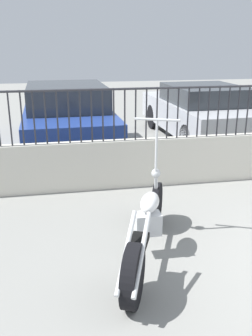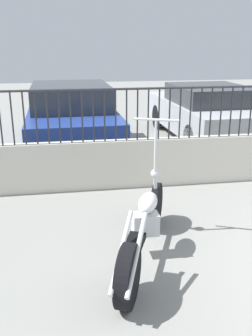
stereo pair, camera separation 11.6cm
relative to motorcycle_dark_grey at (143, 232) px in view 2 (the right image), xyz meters
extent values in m
cylinder|color=#2D2D33|center=(-1.68, 2.25, 0.82)|extent=(0.02, 0.02, 0.82)
cylinder|color=#2D2D33|center=(-1.51, 2.25, 0.82)|extent=(0.02, 0.02, 0.82)
cylinder|color=#2D2D33|center=(-1.34, 2.25, 0.82)|extent=(0.02, 0.02, 0.82)
cylinder|color=#2D2D33|center=(-1.17, 2.25, 0.82)|extent=(0.02, 0.02, 0.82)
cylinder|color=#2D2D33|center=(-1.00, 2.25, 0.82)|extent=(0.02, 0.02, 0.82)
cylinder|color=#2D2D33|center=(-0.82, 2.25, 0.82)|extent=(0.02, 0.02, 0.82)
cylinder|color=#2D2D33|center=(-0.65, 2.25, 0.82)|extent=(0.02, 0.02, 0.82)
cylinder|color=#2D2D33|center=(-0.48, 2.25, 0.82)|extent=(0.02, 0.02, 0.82)
cylinder|color=#2D2D33|center=(-0.31, 2.25, 0.82)|extent=(0.02, 0.02, 0.82)
cylinder|color=#2D2D33|center=(-0.14, 2.25, 0.82)|extent=(0.02, 0.02, 0.82)
cylinder|color=#2D2D33|center=(0.03, 2.25, 0.82)|extent=(0.02, 0.02, 0.82)
cylinder|color=#2D2D33|center=(0.21, 2.25, 0.82)|extent=(0.02, 0.02, 0.82)
cylinder|color=#2D2D33|center=(0.38, 2.25, 0.82)|extent=(0.02, 0.02, 0.82)
cylinder|color=#2D2D33|center=(0.55, 2.25, 0.82)|extent=(0.02, 0.02, 0.82)
cylinder|color=#2D2D33|center=(0.72, 2.25, 0.82)|extent=(0.02, 0.02, 0.82)
cylinder|color=#2D2D33|center=(0.89, 2.25, 0.82)|extent=(0.02, 0.02, 0.82)
cylinder|color=#2D2D33|center=(1.06, 2.25, 0.82)|extent=(0.02, 0.02, 0.82)
cylinder|color=#2D2D33|center=(1.23, 2.25, 0.82)|extent=(0.02, 0.02, 0.82)
cylinder|color=#2D2D33|center=(1.41, 2.25, 0.82)|extent=(0.02, 0.02, 0.82)
cylinder|color=#2D2D33|center=(1.58, 2.25, 0.82)|extent=(0.02, 0.02, 0.82)
cylinder|color=#2D2D33|center=(1.75, 2.25, 0.82)|extent=(0.02, 0.02, 0.82)
cylinder|color=#2D2D33|center=(1.92, 2.25, 0.82)|extent=(0.02, 0.02, 0.82)
cylinder|color=#2D2D33|center=(2.09, 2.25, 0.82)|extent=(0.02, 0.02, 0.82)
cylinder|color=#2D2D33|center=(2.26, 2.25, 0.82)|extent=(0.02, 0.02, 0.82)
cylinder|color=black|center=(0.35, 0.82, -0.08)|extent=(0.30, 0.56, 0.58)
cylinder|color=black|center=(-0.26, -0.62, -0.08)|extent=(0.35, 0.59, 0.59)
cylinder|color=#38383D|center=(0.04, 0.10, -0.08)|extent=(0.61, 1.34, 0.06)
cube|color=silver|center=(0.06, 0.14, 0.02)|extent=(0.28, 0.18, 0.24)
ellipsoid|color=white|center=(0.11, 0.25, 0.22)|extent=(0.36, 0.49, 0.18)
cube|color=black|center=(-0.15, -0.34, 0.10)|extent=(0.26, 0.32, 0.06)
cylinder|color=silver|center=(0.31, 0.73, 0.17)|extent=(0.13, 0.22, 0.51)
sphere|color=silver|center=(0.29, 0.68, 0.40)|extent=(0.11, 0.11, 0.11)
cylinder|color=silver|center=(0.28, 0.65, 0.74)|extent=(0.03, 0.03, 0.64)
cylinder|color=silver|center=(0.28, 0.65, 1.06)|extent=(0.49, 0.23, 0.03)
cylinder|color=silver|center=(-0.18, -0.60, 0.14)|extent=(0.35, 0.73, 0.44)
cylinder|color=silver|center=(-0.31, -0.55, 0.14)|extent=(0.35, 0.73, 0.44)
cylinder|color=black|center=(-1.49, 6.51, -0.05)|extent=(0.12, 0.64, 0.64)
cylinder|color=black|center=(0.23, 6.55, -0.05)|extent=(0.12, 0.64, 0.64)
cylinder|color=black|center=(-1.42, 3.68, -0.05)|extent=(0.12, 0.64, 0.64)
cylinder|color=black|center=(0.29, 3.72, -0.05)|extent=(0.12, 0.64, 0.64)
cube|color=navy|center=(-0.60, 5.12, 0.20)|extent=(1.93, 4.61, 0.65)
cube|color=#2D3338|center=(-0.59, 4.89, 0.77)|extent=(1.69, 2.23, 0.49)
cylinder|color=black|center=(1.74, 6.40, -0.05)|extent=(0.13, 0.64, 0.64)
cylinder|color=black|center=(3.42, 6.45, -0.05)|extent=(0.13, 0.64, 0.64)
cylinder|color=black|center=(1.82, 3.82, -0.05)|extent=(0.13, 0.64, 0.64)
cube|color=#B7BABF|center=(2.62, 5.14, 0.20)|extent=(1.91, 4.21, 0.66)
cube|color=#2D3338|center=(2.63, 4.93, 0.73)|extent=(1.67, 2.05, 0.40)
camera|label=1|loc=(-0.86, -3.39, 1.89)|focal=40.00mm
camera|label=2|loc=(-0.74, -3.41, 1.89)|focal=40.00mm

